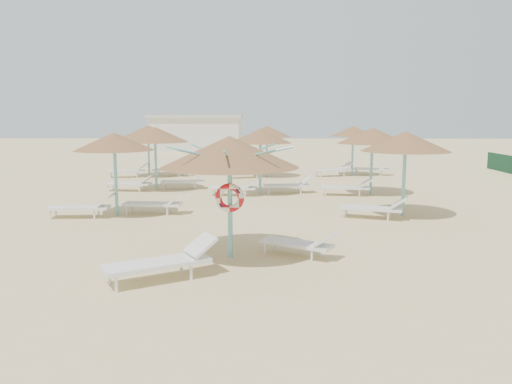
{
  "coord_description": "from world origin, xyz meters",
  "views": [
    {
      "loc": [
        0.42,
        -10.85,
        3.19
      ],
      "look_at": [
        0.16,
        1.5,
        1.3
      ],
      "focal_mm": 35.0,
      "sensor_mm": 36.0,
      "label": 1
    }
  ],
  "objects": [
    {
      "name": "lounger_main_b",
      "position": [
        1.23,
        0.26,
        0.31
      ],
      "size": [
        1.84,
        1.38,
        0.66
      ],
      "rotation": [
        0.0,
        0.0,
        -0.52
      ],
      "color": "white",
      "rests_on": "ground"
    },
    {
      "name": "service_hut",
      "position": [
        -6.0,
        35.0,
        1.64
      ],
      "size": [
        8.4,
        4.4,
        3.25
      ],
      "color": "silver",
      "rests_on": "ground"
    },
    {
      "name": "ground",
      "position": [
        0.0,
        0.0,
        0.0
      ],
      "size": [
        120.0,
        120.0,
        0.0
      ],
      "primitive_type": "plane",
      "color": "#D4B981",
      "rests_on": "ground"
    },
    {
      "name": "main_palapa",
      "position": [
        -0.39,
        0.14,
        2.39
      ],
      "size": [
        3.07,
        3.07,
        2.76
      ],
      "color": "#6BB7BA",
      "rests_on": "ground"
    },
    {
      "name": "lounger_main_a",
      "position": [
        -1.57,
        -1.44,
        0.38
      ],
      "size": [
        2.23,
        1.68,
        0.8
      ],
      "rotation": [
        0.0,
        0.0,
        0.53
      ],
      "color": "white",
      "rests_on": "ground"
    },
    {
      "name": "palapa_field",
      "position": [
        -0.07,
        10.55,
        2.3
      ],
      "size": [
        15.16,
        13.59,
        2.72
      ],
      "color": "#6BB7BA",
      "rests_on": "ground"
    }
  ]
}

